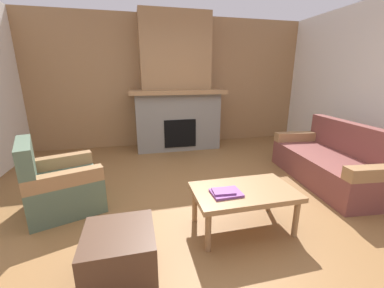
% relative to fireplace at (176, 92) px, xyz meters
% --- Properties ---
extents(ground, '(9.00, 9.00, 0.00)m').
position_rel_fireplace_xyz_m(ground, '(0.00, -2.62, -1.16)').
color(ground, brown).
extents(wall_back_wood_panel, '(6.00, 0.12, 2.70)m').
position_rel_fireplace_xyz_m(wall_back_wood_panel, '(0.00, 0.38, 0.19)').
color(wall_back_wood_panel, '#997047').
rests_on(wall_back_wood_panel, ground).
extents(fireplace, '(1.90, 0.82, 2.70)m').
position_rel_fireplace_xyz_m(fireplace, '(0.00, 0.00, 0.00)').
color(fireplace, gray).
rests_on(fireplace, ground).
extents(couch, '(1.03, 1.88, 0.85)m').
position_rel_fireplace_xyz_m(couch, '(1.88, -2.31, -0.88)').
color(couch, brown).
rests_on(couch, ground).
extents(armchair, '(0.97, 0.97, 0.85)m').
position_rel_fireplace_xyz_m(armchair, '(-1.77, -2.21, -0.87)').
color(armchair, '#4C604C').
rests_on(armchair, ground).
extents(coffee_table, '(1.00, 0.60, 0.43)m').
position_rel_fireplace_xyz_m(coffee_table, '(0.13, -3.06, -0.79)').
color(coffee_table, '#997047').
rests_on(coffee_table, ground).
extents(ottoman, '(0.52, 0.52, 0.40)m').
position_rel_fireplace_xyz_m(ottoman, '(-1.05, -3.42, -0.96)').
color(ottoman, '#4C3323').
rests_on(ottoman, ground).
extents(book_stack_near_edge, '(0.28, 0.22, 0.04)m').
position_rel_fireplace_xyz_m(book_stack_near_edge, '(-0.09, -3.10, -0.72)').
color(book_stack_near_edge, '#7A3D84').
rests_on(book_stack_near_edge, coffee_table).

